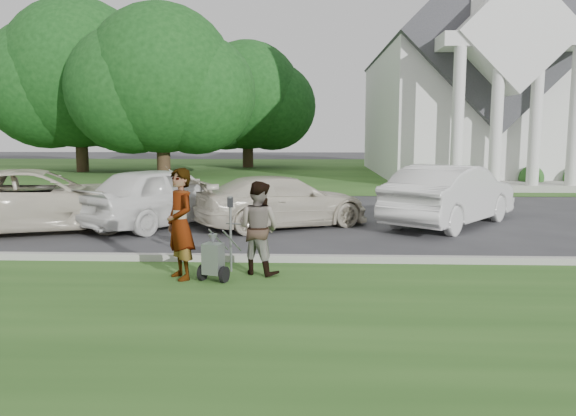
# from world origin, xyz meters

# --- Properties ---
(ground) EXTENTS (120.00, 120.00, 0.00)m
(ground) POSITION_xyz_m (0.00, 0.00, 0.00)
(ground) COLOR #333335
(ground) RESTS_ON ground
(grass_strip) EXTENTS (80.00, 7.00, 0.01)m
(grass_strip) POSITION_xyz_m (0.00, -3.00, 0.01)
(grass_strip) COLOR #264C1A
(grass_strip) RESTS_ON ground
(church_lawn) EXTENTS (80.00, 30.00, 0.01)m
(church_lawn) POSITION_xyz_m (0.00, 27.00, 0.01)
(church_lawn) COLOR #264C1A
(church_lawn) RESTS_ON ground
(curb) EXTENTS (80.00, 0.18, 0.15)m
(curb) POSITION_xyz_m (0.00, 0.55, 0.07)
(curb) COLOR #9E9E93
(curb) RESTS_ON ground
(church) EXTENTS (9.19, 19.00, 24.10)m
(church) POSITION_xyz_m (9.00, 23.11, 5.94)
(church) COLOR white
(church) RESTS_ON ground
(tree_left) EXTENTS (10.63, 8.40, 9.71)m
(tree_left) POSITION_xyz_m (-8.01, 21.99, 5.11)
(tree_left) COLOR #332316
(tree_left) RESTS_ON ground
(tree_far) EXTENTS (11.64, 9.20, 10.73)m
(tree_far) POSITION_xyz_m (-14.01, 24.99, 5.69)
(tree_far) COLOR #332316
(tree_far) RESTS_ON ground
(tree_back) EXTENTS (9.61, 7.60, 8.89)m
(tree_back) POSITION_xyz_m (-4.01, 29.99, 4.73)
(tree_back) COLOR #332316
(tree_back) RESTS_ON ground
(striping_cart) EXTENTS (0.68, 1.03, 0.89)m
(striping_cart) POSITION_xyz_m (-1.16, -0.91, 0.38)
(striping_cart) COLOR black
(striping_cart) RESTS_ON ground
(person_left) EXTENTS (0.78, 0.83, 1.90)m
(person_left) POSITION_xyz_m (-1.74, -0.77, 0.95)
(person_left) COLOR #999999
(person_left) RESTS_ON ground
(person_right) EXTENTS (1.00, 0.92, 1.66)m
(person_right) POSITION_xyz_m (-0.44, -0.37, 0.83)
(person_right) COLOR #999999
(person_right) RESTS_ON ground
(parking_meter_near) EXTENTS (0.10, 0.09, 1.39)m
(parking_meter_near) POSITION_xyz_m (-0.96, -0.25, 0.87)
(parking_meter_near) COLOR gray
(parking_meter_near) RESTS_ON ground
(car_a) EXTENTS (6.29, 4.48, 1.59)m
(car_a) POSITION_xyz_m (-6.45, 3.83, 0.80)
(car_a) COLOR beige
(car_a) RESTS_ON ground
(car_b) EXTENTS (4.34, 5.03, 1.63)m
(car_b) POSITION_xyz_m (-3.45, 4.68, 0.82)
(car_b) COLOR white
(car_b) RESTS_ON ground
(car_c) EXTENTS (5.06, 3.86, 1.37)m
(car_c) POSITION_xyz_m (-0.26, 4.69, 0.68)
(car_c) COLOR beige
(car_c) RESTS_ON ground
(car_d) EXTENTS (4.46, 5.01, 1.65)m
(car_d) POSITION_xyz_m (4.29, 5.17, 0.82)
(car_d) COLOR silver
(car_d) RESTS_ON ground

